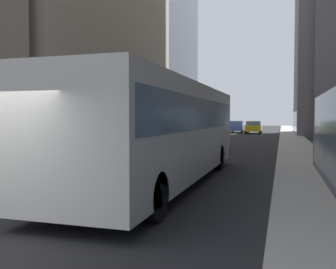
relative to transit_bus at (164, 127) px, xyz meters
name	(u,v)px	position (x,y,z in m)	size (l,w,h in m)	color
ground_plane	(235,137)	(-1.20, 28.15, -1.78)	(120.00, 120.00, 0.00)	#232326
sidewalk_left	(182,136)	(-6.90, 28.15, -1.70)	(2.40, 110.00, 0.15)	#ADA89E
sidewalk_right	(292,137)	(4.50, 28.15, -1.70)	(2.40, 110.00, 0.15)	#ADA89E
building_left_mid	(74,33)	(-13.10, 16.39, 7.33)	(9.95, 21.46, 18.24)	#B2A893
building_left_far	(156,51)	(-13.10, 37.30, 9.44)	(8.19, 15.82, 22.46)	#4C515B
transit_bus	(164,127)	(0.00, 0.00, 0.00)	(2.78, 11.53, 3.05)	silver
car_blue_hatchback	(237,127)	(-2.40, 40.53, -0.95)	(1.87, 4.43, 1.62)	#4C6BB7
car_black_suv	(202,134)	(-2.40, 17.12, -0.95)	(1.94, 4.63, 1.62)	black
car_yellow_taxi	(254,127)	(0.00, 38.35, -0.95)	(1.94, 4.17, 1.62)	yellow
dalmatian_dog	(37,182)	(-2.07, -3.50, -1.26)	(0.22, 0.96, 0.72)	white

